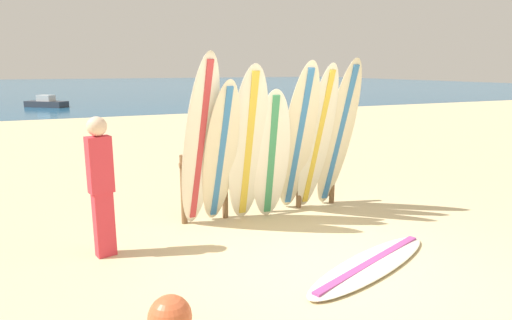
{
  "coord_description": "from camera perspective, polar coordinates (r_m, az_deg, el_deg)",
  "views": [
    {
      "loc": [
        -2.63,
        -4.0,
        2.3
      ],
      "look_at": [
        0.16,
        2.48,
        0.81
      ],
      "focal_mm": 30.61,
      "sensor_mm": 36.0,
      "label": 1
    }
  ],
  "objects": [
    {
      "name": "surfboard_leaning_left",
      "position": [
        6.21,
        -4.67,
        0.63
      ],
      "size": [
        0.5,
        0.95,
        2.18
      ],
      "color": "beige",
      "rests_on": "ground"
    },
    {
      "name": "surfboard_leaning_far_right",
      "position": [
        7.14,
        10.71,
        3.12
      ],
      "size": [
        0.55,
        0.87,
        2.47
      ],
      "color": "beige",
      "rests_on": "ground"
    },
    {
      "name": "surfboard_leaning_center_left",
      "position": [
        6.33,
        -1.05,
        1.79
      ],
      "size": [
        0.6,
        0.72,
        2.38
      ],
      "color": "silver",
      "rests_on": "ground"
    },
    {
      "name": "surfboard_lying_on_sand",
      "position": [
        5.46,
        14.79,
        -13.02
      ],
      "size": [
        2.36,
        1.35,
        0.08
      ],
      "color": "silver",
      "rests_on": "ground"
    },
    {
      "name": "beachgoer_standing",
      "position": [
        5.61,
        -19.61,
        -2.61
      ],
      "size": [
        0.32,
        0.24,
        1.74
      ],
      "color": "#D8333F",
      "rests_on": "ground"
    },
    {
      "name": "surfboard_leaning_right",
      "position": [
        6.88,
        7.96,
        2.57
      ],
      "size": [
        0.51,
        0.91,
        2.39
      ],
      "color": "silver",
      "rests_on": "ground"
    },
    {
      "name": "ocean_water",
      "position": [
        62.09,
        -21.13,
        9.04
      ],
      "size": [
        120.0,
        80.0,
        0.01
      ],
      "primitive_type": "cube",
      "color": "#1E5984",
      "rests_on": "ground"
    },
    {
      "name": "surfboard_leaning_far_left",
      "position": [
        6.08,
        -7.32,
        2.03
      ],
      "size": [
        0.6,
        0.95,
        2.53
      ],
      "color": "white",
      "rests_on": "ground"
    },
    {
      "name": "surfboard_rack",
      "position": [
        6.98,
        0.97,
        -1.89
      ],
      "size": [
        2.71,
        0.09,
        1.05
      ],
      "color": "brown",
      "rests_on": "ground"
    },
    {
      "name": "ground_plane",
      "position": [
        5.31,
        9.35,
        -13.93
      ],
      "size": [
        120.0,
        120.0,
        0.0
      ],
      "primitive_type": "plane",
      "color": "#D3BC8C"
    },
    {
      "name": "surfboard_leaning_center",
      "position": [
        6.52,
        1.98,
        0.52
      ],
      "size": [
        0.65,
        0.64,
        2.03
      ],
      "color": "white",
      "rests_on": "ground"
    },
    {
      "name": "small_boat_offshore",
      "position": [
        29.1,
        -25.71,
        6.75
      ],
      "size": [
        2.5,
        2.28,
        0.71
      ],
      "color": "#333842",
      "rests_on": "ocean_water"
    },
    {
      "name": "beach_ball",
      "position": [
        4.08,
        -11.19,
        -19.5
      ],
      "size": [
        0.38,
        0.38,
        0.38
      ],
      "primitive_type": "sphere",
      "color": "#CC5933",
      "rests_on": "ground"
    },
    {
      "name": "surfboard_leaning_center_right",
      "position": [
        6.7,
        5.51,
        2.51
      ],
      "size": [
        0.68,
        1.19,
        2.42
      ],
      "color": "beige",
      "rests_on": "ground"
    }
  ]
}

